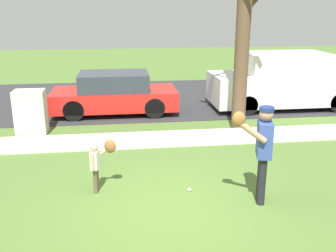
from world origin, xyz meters
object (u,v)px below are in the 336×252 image
object	(u,v)px
parked_van_white	(284,82)
person_child	(100,159)
utility_cabinet	(31,112)
street_tree_near	(244,19)
baseball	(189,190)
person_adult	(262,144)
parked_hatchback_red	(114,94)

from	to	relation	value
parked_van_white	person_child	bearing A→B (deg)	-136.54
utility_cabinet	street_tree_near	distance (m)	6.29
baseball	parked_van_white	size ratio (longest dim) A/B	0.01
person_adult	street_tree_near	xyz separation A→B (m)	(0.98, 4.38, 1.95)
baseball	street_tree_near	xyz separation A→B (m)	(2.13, 3.82, 3.01)
person_child	parked_hatchback_red	xyz separation A→B (m)	(0.24, 5.65, -0.00)
person_adult	parked_hatchback_red	world-z (taller)	person_adult
person_adult	street_tree_near	bearing A→B (deg)	-88.15
person_child	parked_van_white	world-z (taller)	parked_van_white
person_child	parked_hatchback_red	world-z (taller)	parked_hatchback_red
baseball	parked_van_white	distance (m)	7.42
person_child	street_tree_near	xyz separation A→B (m)	(3.78, 3.59, 2.39)
baseball	utility_cabinet	distance (m)	5.47
person_adult	parked_van_white	world-z (taller)	parked_van_white
person_child	parked_van_white	bearing A→B (deg)	57.94
parked_hatchback_red	parked_van_white	world-z (taller)	parked_van_white
parked_hatchback_red	parked_van_white	xyz separation A→B (m)	(5.79, 0.06, 0.24)
street_tree_near	parked_van_white	distance (m)	3.76
person_child	parked_hatchback_red	bearing A→B (deg)	102.07
baseball	street_tree_near	distance (m)	5.31
parked_hatchback_red	parked_van_white	distance (m)	5.79
person_adult	utility_cabinet	size ratio (longest dim) A/B	1.44
baseball	parked_hatchback_red	size ratio (longest dim) A/B	0.02
baseball	parked_van_white	xyz separation A→B (m)	(4.37, 5.94, 0.87)
person_adult	person_child	bearing A→B (deg)	-1.11
baseball	person_child	bearing A→B (deg)	172.26
person_child	baseball	world-z (taller)	person_child
person_adult	parked_van_white	size ratio (longest dim) A/B	0.35
person_child	parked_van_white	size ratio (longest dim) A/B	0.20
parked_hatchback_red	parked_van_white	size ratio (longest dim) A/B	0.80
person_child	utility_cabinet	xyz separation A→B (m)	(-2.02, 3.79, -0.05)
person_child	street_tree_near	distance (m)	5.74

